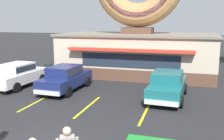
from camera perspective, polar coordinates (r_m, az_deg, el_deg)
name	(u,v)px	position (r m, az deg, el deg)	size (l,w,h in m)	color
donut_shop_building	(138,29)	(21.46, 5.59, 8.90)	(12.30, 6.75, 10.96)	brown
car_teal	(167,84)	(15.09, 11.97, -3.01)	(2.14, 4.63, 1.60)	#196066
car_navy	(65,77)	(16.83, -10.13, -1.53)	(2.12, 4.63, 1.60)	navy
car_white	(18,74)	(18.66, -19.78, -0.81)	(2.14, 4.64, 1.60)	silver
trash_bin	(48,70)	(21.59, -13.73, 0.00)	(0.57, 0.57, 0.97)	#232833
parking_stripe_left	(37,101)	(15.10, -15.93, -6.60)	(0.12, 3.60, 0.01)	yellow
parking_stripe_mid_left	(88,106)	(13.78, -5.22, -7.90)	(0.12, 3.60, 0.01)	yellow
parking_stripe_centre	(145,112)	(13.02, 7.30, -9.07)	(0.12, 3.60, 0.01)	yellow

